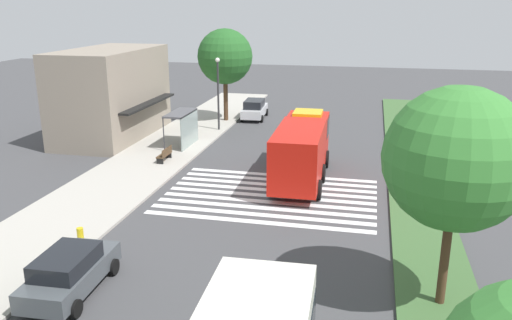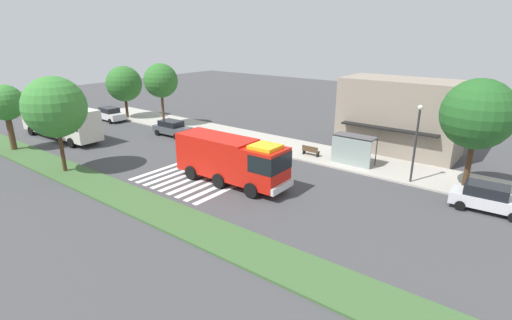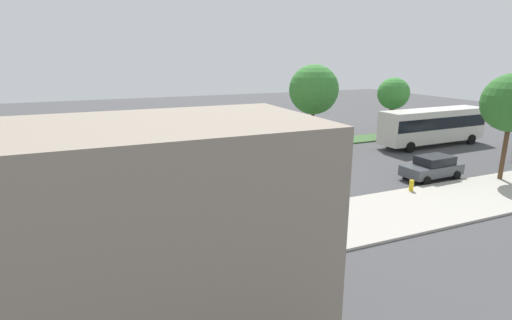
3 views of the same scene
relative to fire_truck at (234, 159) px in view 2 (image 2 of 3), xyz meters
The scene contains 19 objects.
ground_plane 3.19m from the fire_truck, 148.37° to the left, with size 120.00×120.00×0.00m, color #424244.
sidewalk 10.79m from the fire_truck, 101.49° to the left, with size 60.00×5.44×0.14m, color #ADA89E.
median_strip 7.18m from the fire_truck, 107.81° to the right, with size 60.00×3.00×0.14m, color #3D6033.
crosswalk 4.05m from the fire_truck, 158.36° to the left, with size 7.65×11.49×0.01m.
fire_truck is the anchor object (origin of this frame).
parked_car_west 27.27m from the fire_truck, 166.22° to the left, with size 4.38×2.28×1.71m.
parked_car_mid 15.99m from the fire_truck, 156.01° to the left, with size 4.51×2.24×1.66m.
parked_car_east 17.11m from the fire_truck, 22.31° to the left, with size 4.55×2.19×1.75m.
transit_bus 23.01m from the fire_truck, behind, with size 11.66×3.16×3.56m.
bus_stop_shelter 10.64m from the fire_truck, 60.55° to the left, with size 3.50×1.40×2.46m.
bench_near_shelter 9.43m from the fire_truck, 82.43° to the left, with size 1.60×0.50×0.90m.
street_lamp 13.46m from the fire_truck, 38.33° to the left, with size 0.36×0.36×5.84m.
storefront_building 17.25m from the fire_truck, 66.54° to the left, with size 10.63×6.11×6.84m.
sidewalk_tree_far_west 27.59m from the fire_truck, 161.58° to the left, with size 4.47×4.47×6.60m.
sidewalk_tree_west 20.88m from the fire_truck, 155.05° to the left, with size 3.93×3.93×7.29m.
sidewalk_tree_east 16.94m from the fire_truck, 31.70° to the left, with size 4.74×4.74×7.95m.
median_tree_far_west 23.39m from the fire_truck, 163.55° to the right, with size 3.33×3.33×6.19m.
median_tree_west 14.53m from the fire_truck, 152.26° to the right, with size 4.75×4.75×7.62m.
fire_hydrant 13.82m from the fire_truck, 143.43° to the left, with size 0.28×0.28×0.70m, color gold.
Camera 2 is at (20.06, -21.68, 11.03)m, focal length 27.12 mm.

